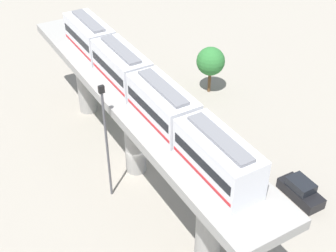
{
  "coord_description": "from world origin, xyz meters",
  "views": [
    {
      "loc": [
        -13.82,
        -29.31,
        28.3
      ],
      "look_at": [
        2.5,
        -1.6,
        5.07
      ],
      "focal_mm": 48.54,
      "sensor_mm": 36.0,
      "label": 1
    }
  ],
  "objects_px": {
    "parked_car_blue": "(234,166)",
    "tree_mid_lot": "(131,80)",
    "train": "(141,85)",
    "tree_near_viaduct": "(211,61)",
    "signal_post": "(106,139)",
    "parked_car_black": "(301,191)"
  },
  "relations": [
    {
      "from": "parked_car_blue",
      "to": "tree_mid_lot",
      "type": "xyz_separation_m",
      "value": [
        -3.07,
        14.79,
        2.66
      ]
    },
    {
      "from": "train",
      "to": "tree_near_viaduct",
      "type": "xyz_separation_m",
      "value": [
        13.86,
        9.69,
        -6.0
      ]
    },
    {
      "from": "tree_near_viaduct",
      "to": "signal_post",
      "type": "height_order",
      "value": "signal_post"
    },
    {
      "from": "tree_mid_lot",
      "to": "signal_post",
      "type": "height_order",
      "value": "signal_post"
    },
    {
      "from": "tree_mid_lot",
      "to": "signal_post",
      "type": "bearing_deg",
      "value": -124.38
    },
    {
      "from": "parked_car_black",
      "to": "signal_post",
      "type": "bearing_deg",
      "value": 149.0
    },
    {
      "from": "train",
      "to": "parked_car_blue",
      "type": "relative_size",
      "value": 6.5
    },
    {
      "from": "tree_near_viaduct",
      "to": "tree_mid_lot",
      "type": "bearing_deg",
      "value": 169.96
    },
    {
      "from": "parked_car_blue",
      "to": "tree_mid_lot",
      "type": "height_order",
      "value": "tree_mid_lot"
    },
    {
      "from": "tree_mid_lot",
      "to": "parked_car_blue",
      "type": "bearing_deg",
      "value": -78.26
    },
    {
      "from": "parked_car_blue",
      "to": "signal_post",
      "type": "xyz_separation_m",
      "value": [
        -10.99,
        3.22,
        5.31
      ]
    },
    {
      "from": "tree_near_viaduct",
      "to": "parked_car_blue",
      "type": "bearing_deg",
      "value": -115.5
    },
    {
      "from": "train",
      "to": "parked_car_blue",
      "type": "xyz_separation_m",
      "value": [
        7.59,
        -3.45,
        -9.24
      ]
    },
    {
      "from": "tree_near_viaduct",
      "to": "tree_mid_lot",
      "type": "distance_m",
      "value": 9.5
    },
    {
      "from": "train",
      "to": "signal_post",
      "type": "bearing_deg",
      "value": -176.15
    },
    {
      "from": "tree_near_viaduct",
      "to": "signal_post",
      "type": "xyz_separation_m",
      "value": [
        -17.26,
        -9.92,
        2.08
      ]
    },
    {
      "from": "tree_near_viaduct",
      "to": "train",
      "type": "bearing_deg",
      "value": -145.04
    },
    {
      "from": "parked_car_black",
      "to": "signal_post",
      "type": "relative_size",
      "value": 0.38
    },
    {
      "from": "signal_post",
      "to": "train",
      "type": "bearing_deg",
      "value": 3.85
    },
    {
      "from": "train",
      "to": "tree_mid_lot",
      "type": "bearing_deg",
      "value": 68.28
    },
    {
      "from": "parked_car_blue",
      "to": "tree_mid_lot",
      "type": "relative_size",
      "value": 0.86
    },
    {
      "from": "parked_car_blue",
      "to": "parked_car_black",
      "type": "height_order",
      "value": "same"
    }
  ]
}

